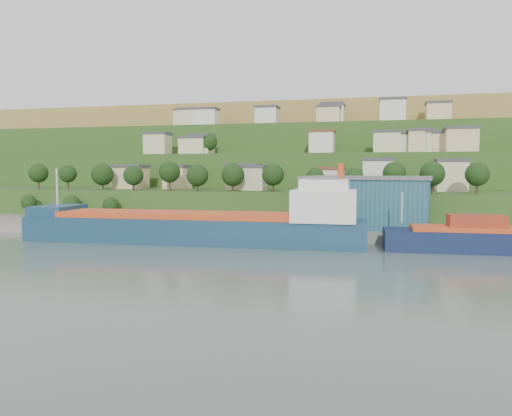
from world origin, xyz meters
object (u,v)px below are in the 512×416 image
(caravan, at_px, (52,219))
(kayak_orange, at_px, (96,241))
(cargo_ship_near, at_px, (202,229))
(warehouse, at_px, (367,201))

(caravan, relative_size, kayak_orange, 1.71)
(cargo_ship_near, relative_size, warehouse, 2.38)
(caravan, distance_m, kayak_orange, 34.56)
(caravan, bearing_deg, cargo_ship_near, -40.98)
(warehouse, bearing_deg, kayak_orange, -148.05)
(cargo_ship_near, distance_m, kayak_orange, 24.10)
(warehouse, relative_size, caravan, 5.25)
(cargo_ship_near, xyz_separation_m, caravan, (-50.31, 15.96, -0.53))
(kayak_orange, bearing_deg, cargo_ship_near, -7.92)
(cargo_ship_near, xyz_separation_m, kayak_orange, (-23.29, -5.45, -2.92))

